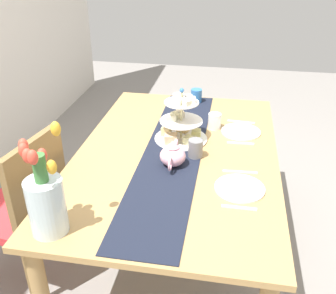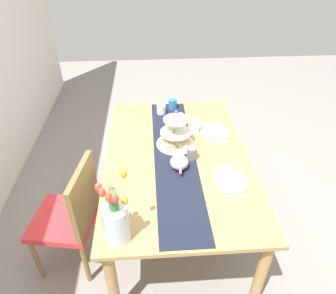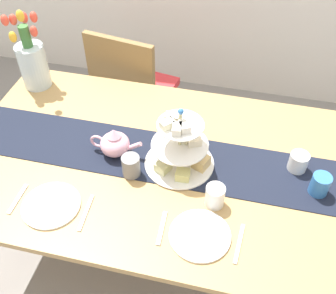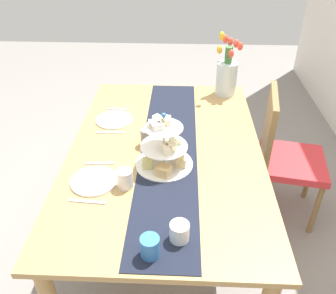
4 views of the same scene
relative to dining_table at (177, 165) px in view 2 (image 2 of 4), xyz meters
The scene contains 17 objects.
ground_plane 0.64m from the dining_table, ahead, with size 8.00×8.00×0.00m, color gray.
dining_table is the anchor object (origin of this frame).
chair_left 0.83m from the dining_table, 112.35° to the left, with size 0.49×0.49×0.91m.
table_runner 0.09m from the dining_table, 90.00° to the left, with size 1.63×0.31×0.00m, color black.
tiered_cake_stand 0.24m from the dining_table, ahead, with size 0.30×0.30×0.30m.
teapot 0.20m from the dining_table, behind, with size 0.24×0.13×0.14m.
tulip_vase 0.84m from the dining_table, 150.99° to the left, with size 0.16×0.16×0.45m.
cream_jug 0.66m from the dining_table, ahead, with size 0.08×0.08×0.09m, color white.
dinner_plate_left 0.46m from the dining_table, 131.10° to the right, with size 0.23×0.23×0.01m, color white.
fork_left 0.56m from the dining_table, 142.50° to the right, with size 0.02×0.15×0.01m, color silver.
knife_left 0.38m from the dining_table, 113.83° to the right, with size 0.01×0.17×0.01m, color silver.
dinner_plate_right 0.46m from the dining_table, 48.31° to the right, with size 0.23×0.23×0.01m, color white.
fork_right 0.38m from the dining_table, 65.31° to the right, with size 0.02×0.15×0.01m, color silver.
knife_right 0.57m from the dining_table, 37.11° to the right, with size 0.01×0.17×0.01m, color silver.
mug_grey 0.18m from the dining_table, 108.69° to the right, with size 0.08×0.08×0.10m, color slate.
mug_white_text 0.40m from the dining_table, 28.30° to the right, with size 0.08×0.08×0.10m, color white.
mug_orange 0.74m from the dining_table, ahead, with size 0.08×0.08×0.10m, color #3370B7.
Camera 2 is at (-1.79, 0.19, 2.13)m, focal length 32.65 mm.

